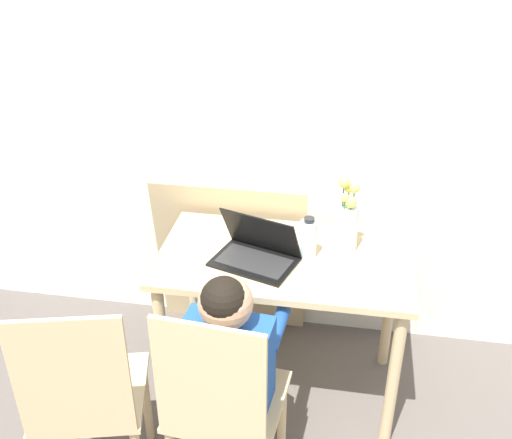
# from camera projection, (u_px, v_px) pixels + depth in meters

# --- Properties ---
(wall_back) EXTENTS (6.40, 0.05, 2.50)m
(wall_back) POSITION_uv_depth(u_px,v_px,m) (287.00, 101.00, 2.74)
(wall_back) COLOR white
(wall_back) RESTS_ON ground_plane
(dining_table) EXTENTS (1.07, 0.61, 0.75)m
(dining_table) POSITION_uv_depth(u_px,v_px,m) (284.00, 279.00, 2.58)
(dining_table) COLOR #D6B784
(dining_table) RESTS_ON ground_plane
(chair_occupied) EXTENTS (0.43, 0.43, 0.96)m
(chair_occupied) POSITION_uv_depth(u_px,v_px,m) (222.00, 408.00, 2.14)
(chair_occupied) COLOR #D6B784
(chair_occupied) RESTS_ON ground_plane
(chair_spare) EXTENTS (0.49, 0.49, 0.96)m
(chair_spare) POSITION_uv_depth(u_px,v_px,m) (87.00, 400.00, 2.16)
(chair_spare) COLOR #D6B784
(chair_spare) RESTS_ON ground_plane
(person_seated) EXTENTS (0.35, 0.45, 1.01)m
(person_seated) POSITION_uv_depth(u_px,v_px,m) (232.00, 351.00, 2.16)
(person_seated) COLOR #1E4C9E
(person_seated) RESTS_ON ground_plane
(laptop) EXTENTS (0.39, 0.32, 0.21)m
(laptop) POSITION_uv_depth(u_px,v_px,m) (257.00, 250.00, 2.48)
(laptop) COLOR black
(laptop) RESTS_ON dining_table
(flower_vase) EXTENTS (0.10, 0.10, 0.34)m
(flower_vase) POSITION_uv_depth(u_px,v_px,m) (346.00, 223.00, 2.51)
(flower_vase) COLOR silver
(flower_vase) RESTS_ON dining_table
(water_bottle) EXTENTS (0.07, 0.07, 0.18)m
(water_bottle) POSITION_uv_depth(u_px,v_px,m) (308.00, 238.00, 2.49)
(water_bottle) COLOR silver
(water_bottle) RESTS_ON dining_table
(cardboard_panel) EXTENTS (0.77, 0.14, 0.88)m
(cardboard_panel) POSITION_uv_depth(u_px,v_px,m) (231.00, 259.00, 3.07)
(cardboard_panel) COLOR tan
(cardboard_panel) RESTS_ON ground_plane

